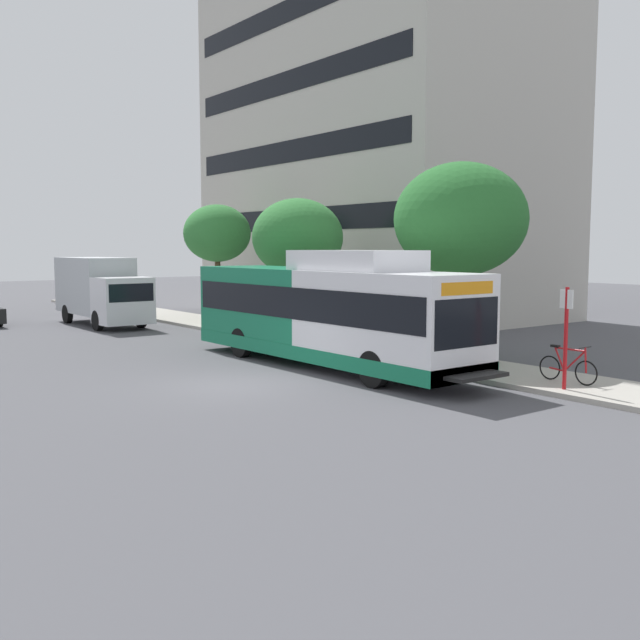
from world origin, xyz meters
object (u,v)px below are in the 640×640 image
(bus_stop_sign_pole, at_px, (566,330))
(street_tree_mid_block, at_px, (298,238))
(transit_bus, at_px, (327,313))
(box_truck_background, at_px, (101,289))
(bicycle_parked, at_px, (568,367))
(street_tree_near_stop, at_px, (460,220))
(street_tree_far_block, at_px, (217,234))

(bus_stop_sign_pole, distance_m, street_tree_mid_block, 14.18)
(transit_bus, height_order, box_truck_background, transit_bus)
(street_tree_mid_block, bearing_deg, bicycle_parked, -93.21)
(street_tree_near_stop, height_order, street_tree_far_block, street_tree_near_stop)
(transit_bus, xyz_separation_m, bicycle_parked, (2.96, -6.66, -1.14))
(street_tree_mid_block, bearing_deg, transit_bus, -118.91)
(street_tree_mid_block, relative_size, street_tree_far_block, 0.98)
(street_tree_near_stop, bearing_deg, bicycle_parked, -101.90)
(street_tree_far_block, bearing_deg, street_tree_near_stop, -90.37)
(bicycle_parked, distance_m, street_tree_near_stop, 6.33)
(street_tree_near_stop, bearing_deg, street_tree_mid_block, 91.65)
(box_truck_background, bearing_deg, street_tree_far_block, -21.59)
(bus_stop_sign_pole, height_order, street_tree_mid_block, street_tree_mid_block)
(street_tree_near_stop, xyz_separation_m, street_tree_mid_block, (-0.25, 8.64, -0.48))
(transit_bus, bearing_deg, street_tree_near_stop, -25.83)
(bicycle_parked, relative_size, street_tree_mid_block, 0.31)
(bus_stop_sign_pole, distance_m, bicycle_parked, 1.47)
(bus_stop_sign_pole, relative_size, street_tree_mid_block, 0.46)
(bicycle_parked, height_order, street_tree_near_stop, street_tree_near_stop)
(street_tree_mid_block, bearing_deg, street_tree_far_block, 87.27)
(bicycle_parked, xyz_separation_m, box_truck_background, (-4.12, 22.83, 1.18))
(bus_stop_sign_pole, distance_m, street_tree_far_block, 21.52)
(transit_bus, distance_m, street_tree_mid_block, 8.06)
(bus_stop_sign_pole, distance_m, box_truck_background, 23.54)
(bicycle_parked, xyz_separation_m, street_tree_mid_block, (0.75, 13.38, 3.58))
(bus_stop_sign_pole, relative_size, box_truck_background, 0.37)
(bus_stop_sign_pole, bearing_deg, transit_bus, 106.35)
(bus_stop_sign_pole, bearing_deg, bicycle_parked, 29.03)
(bus_stop_sign_pole, xyz_separation_m, street_tree_near_stop, (1.87, 5.22, 2.98))
(street_tree_mid_block, xyz_separation_m, street_tree_far_block, (0.35, 7.38, 0.28))
(bicycle_parked, bearing_deg, street_tree_far_block, 86.96)
(bicycle_parked, distance_m, box_truck_background, 23.23)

